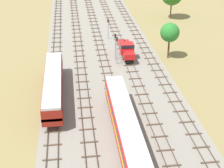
{
  "coord_description": "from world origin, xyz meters",
  "views": [
    {
      "loc": [
        -6.57,
        -2.96,
        28.31
      ],
      "look_at": [
        0.0,
        48.19,
        1.5
      ],
      "focal_mm": 55.15,
      "sensor_mm": 36.0,
      "label": 1
    }
  ],
  "objects_px": {
    "shunter_loco_centre_midfar": "(126,49)",
    "signal_post_nearest": "(108,26)",
    "signal_post_mid": "(115,43)",
    "passenger_coach_centre_left_near": "(125,122)",
    "signal_post_near": "(117,47)",
    "diesel_railcar_far_left_mid": "(53,84)"
  },
  "relations": [
    {
      "from": "signal_post_mid",
      "to": "shunter_loco_centre_midfar",
      "type": "bearing_deg",
      "value": 14.43
    },
    {
      "from": "shunter_loco_centre_midfar",
      "to": "signal_post_mid",
      "type": "bearing_deg",
      "value": -165.57
    },
    {
      "from": "passenger_coach_centre_left_near",
      "to": "signal_post_near",
      "type": "relative_size",
      "value": 3.8
    },
    {
      "from": "signal_post_nearest",
      "to": "signal_post_mid",
      "type": "height_order",
      "value": "signal_post_mid"
    },
    {
      "from": "diesel_railcar_far_left_mid",
      "to": "signal_post_nearest",
      "type": "xyz_separation_m",
      "value": [
        12.15,
        27.04,
        0.64
      ]
    },
    {
      "from": "passenger_coach_centre_left_near",
      "to": "signal_post_mid",
      "type": "bearing_deg",
      "value": 84.85
    },
    {
      "from": "signal_post_mid",
      "to": "diesel_railcar_far_left_mid",
      "type": "bearing_deg",
      "value": -129.6
    },
    {
      "from": "signal_post_near",
      "to": "shunter_loco_centre_midfar",
      "type": "bearing_deg",
      "value": 51.1
    },
    {
      "from": "diesel_railcar_far_left_mid",
      "to": "signal_post_mid",
      "type": "xyz_separation_m",
      "value": [
        12.15,
        14.68,
        0.99
      ]
    },
    {
      "from": "shunter_loco_centre_midfar",
      "to": "signal_post_nearest",
      "type": "distance_m",
      "value": 12.04
    },
    {
      "from": "passenger_coach_centre_left_near",
      "to": "signal_post_nearest",
      "type": "xyz_separation_m",
      "value": [
        2.43,
        39.31,
        0.62
      ]
    },
    {
      "from": "shunter_loco_centre_midfar",
      "to": "signal_post_nearest",
      "type": "relative_size",
      "value": 1.67
    },
    {
      "from": "diesel_railcar_far_left_mid",
      "to": "shunter_loco_centre_midfar",
      "type": "relative_size",
      "value": 2.42
    },
    {
      "from": "signal_post_nearest",
      "to": "diesel_railcar_far_left_mid",
      "type": "bearing_deg",
      "value": -114.19
    },
    {
      "from": "signal_post_mid",
      "to": "passenger_coach_centre_left_near",
      "type": "bearing_deg",
      "value": -95.15
    },
    {
      "from": "passenger_coach_centre_left_near",
      "to": "signal_post_mid",
      "type": "distance_m",
      "value": 27.09
    },
    {
      "from": "shunter_loco_centre_midfar",
      "to": "signal_post_mid",
      "type": "xyz_separation_m",
      "value": [
        -2.43,
        -0.63,
        1.57
      ]
    },
    {
      "from": "signal_post_nearest",
      "to": "signal_post_mid",
      "type": "relative_size",
      "value": 0.89
    },
    {
      "from": "passenger_coach_centre_left_near",
      "to": "signal_post_mid",
      "type": "height_order",
      "value": "signal_post_mid"
    },
    {
      "from": "diesel_railcar_far_left_mid",
      "to": "signal_post_nearest",
      "type": "bearing_deg",
      "value": 65.81
    },
    {
      "from": "signal_post_near",
      "to": "signal_post_nearest",
      "type": "bearing_deg",
      "value": 90.0
    },
    {
      "from": "diesel_railcar_far_left_mid",
      "to": "signal_post_mid",
      "type": "distance_m",
      "value": 19.08
    }
  ]
}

